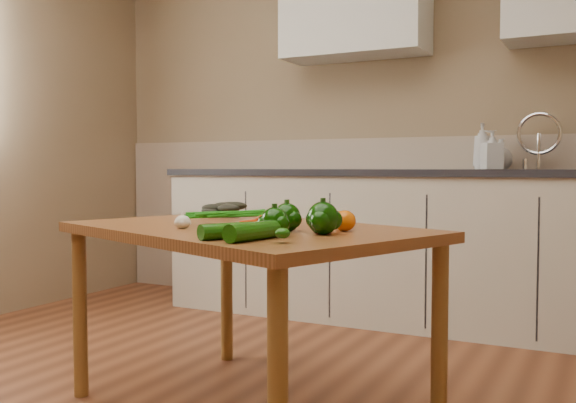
{
  "coord_description": "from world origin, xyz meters",
  "views": [
    {
      "loc": [
        1.37,
        -1.47,
        0.91
      ],
      "look_at": [
        0.23,
        0.77,
        0.78
      ],
      "focal_mm": 40.0,
      "sensor_mm": 36.0,
      "label": 1
    }
  ],
  "objects_px": {
    "pepper_c": "(275,222)",
    "tomato_c": "(345,221)",
    "table": "(244,248)",
    "tomato_b": "(340,219)",
    "soap_bottle_b": "(492,150)",
    "zucchini_a": "(253,231)",
    "soap_bottle_a": "(482,146)",
    "pepper_a": "(287,218)",
    "garlic_bulb": "(183,222)",
    "leafy_greens": "(222,206)",
    "tomato_a": "(324,220)",
    "pepper_b": "(323,218)",
    "soap_bottle_c": "(501,154)",
    "carrot_bunch": "(258,217)",
    "zucchini_b": "(227,231)"
  },
  "relations": [
    {
      "from": "pepper_c",
      "to": "tomato_c",
      "type": "relative_size",
      "value": 1.15
    },
    {
      "from": "table",
      "to": "tomato_b",
      "type": "relative_size",
      "value": 22.87
    },
    {
      "from": "soap_bottle_b",
      "to": "zucchini_a",
      "type": "distance_m",
      "value": 2.16
    },
    {
      "from": "soap_bottle_a",
      "to": "tomato_b",
      "type": "relative_size",
      "value": 4.02
    },
    {
      "from": "pepper_a",
      "to": "garlic_bulb",
      "type": "bearing_deg",
      "value": -168.3
    },
    {
      "from": "leafy_greens",
      "to": "tomato_a",
      "type": "height_order",
      "value": "leafy_greens"
    },
    {
      "from": "pepper_a",
      "to": "zucchini_a",
      "type": "distance_m",
      "value": 0.28
    },
    {
      "from": "table",
      "to": "tomato_b",
      "type": "height_order",
      "value": "tomato_b"
    },
    {
      "from": "tomato_a",
      "to": "tomato_c",
      "type": "bearing_deg",
      "value": -31.14
    },
    {
      "from": "leafy_greens",
      "to": "pepper_b",
      "type": "height_order",
      "value": "pepper_b"
    },
    {
      "from": "leafy_greens",
      "to": "soap_bottle_c",
      "type": "bearing_deg",
      "value": 58.6
    },
    {
      "from": "soap_bottle_b",
      "to": "tomato_b",
      "type": "distance_m",
      "value": 1.67
    },
    {
      "from": "carrot_bunch",
      "to": "garlic_bulb",
      "type": "bearing_deg",
      "value": -105.36
    },
    {
      "from": "tomato_a",
      "to": "zucchini_a",
      "type": "xyz_separation_m",
      "value": [
        -0.03,
        -0.44,
        -0.0
      ]
    },
    {
      "from": "soap_bottle_c",
      "to": "leafy_greens",
      "type": "relative_size",
      "value": 0.93
    },
    {
      "from": "soap_bottle_b",
      "to": "pepper_c",
      "type": "distance_m",
      "value": 2.03
    },
    {
      "from": "carrot_bunch",
      "to": "tomato_c",
      "type": "relative_size",
      "value": 3.15
    },
    {
      "from": "tomato_a",
      "to": "zucchini_b",
      "type": "height_order",
      "value": "tomato_a"
    },
    {
      "from": "pepper_c",
      "to": "garlic_bulb",
      "type": "bearing_deg",
      "value": 169.32
    },
    {
      "from": "garlic_bulb",
      "to": "zucchini_a",
      "type": "bearing_deg",
      "value": -26.79
    },
    {
      "from": "table",
      "to": "pepper_c",
      "type": "distance_m",
      "value": 0.38
    },
    {
      "from": "soap_bottle_c",
      "to": "zucchini_b",
      "type": "bearing_deg",
      "value": -141.39
    },
    {
      "from": "garlic_bulb",
      "to": "zucchini_b",
      "type": "relative_size",
      "value": 0.32
    },
    {
      "from": "soap_bottle_c",
      "to": "tomato_a",
      "type": "xyz_separation_m",
      "value": [
        -0.32,
        -1.78,
        -0.26
      ]
    },
    {
      "from": "soap_bottle_c",
      "to": "tomato_b",
      "type": "bearing_deg",
      "value": -139.22
    },
    {
      "from": "leafy_greens",
      "to": "zucchini_b",
      "type": "xyz_separation_m",
      "value": [
        0.48,
        -0.72,
        -0.02
      ]
    },
    {
      "from": "soap_bottle_a",
      "to": "zucchini_b",
      "type": "distance_m",
      "value": 2.24
    },
    {
      "from": "leafy_greens",
      "to": "tomato_a",
      "type": "distance_m",
      "value": 0.66
    },
    {
      "from": "soap_bottle_a",
      "to": "pepper_c",
      "type": "xyz_separation_m",
      "value": [
        -0.25,
        -2.06,
        -0.29
      ]
    },
    {
      "from": "tomato_b",
      "to": "pepper_c",
      "type": "bearing_deg",
      "value": -101.8
    },
    {
      "from": "soap_bottle_b",
      "to": "pepper_b",
      "type": "bearing_deg",
      "value": -37.59
    },
    {
      "from": "pepper_c",
      "to": "zucchini_a",
      "type": "distance_m",
      "value": 0.13
    },
    {
      "from": "tomato_a",
      "to": "zucchini_b",
      "type": "xyz_separation_m",
      "value": [
        -0.12,
        -0.44,
        -0.01
      ]
    },
    {
      "from": "tomato_c",
      "to": "garlic_bulb",
      "type": "bearing_deg",
      "value": -162.2
    },
    {
      "from": "garlic_bulb",
      "to": "pepper_c",
      "type": "bearing_deg",
      "value": -10.68
    },
    {
      "from": "soap_bottle_b",
      "to": "tomato_c",
      "type": "relative_size",
      "value": 2.86
    },
    {
      "from": "garlic_bulb",
      "to": "pepper_a",
      "type": "distance_m",
      "value": 0.38
    },
    {
      "from": "soap_bottle_c",
      "to": "pepper_b",
      "type": "relative_size",
      "value": 1.68
    },
    {
      "from": "carrot_bunch",
      "to": "zucchini_b",
      "type": "bearing_deg",
      "value": -51.0
    },
    {
      "from": "soap_bottle_a",
      "to": "tomato_a",
      "type": "height_order",
      "value": "soap_bottle_a"
    },
    {
      "from": "pepper_c",
      "to": "zucchini_a",
      "type": "xyz_separation_m",
      "value": [
        -0.0,
        -0.13,
        -0.02
      ]
    },
    {
      "from": "soap_bottle_c",
      "to": "pepper_a",
      "type": "relative_size",
      "value": 1.85
    },
    {
      "from": "table",
      "to": "pepper_a",
      "type": "relative_size",
      "value": 16.17
    },
    {
      "from": "pepper_a",
      "to": "carrot_bunch",
      "type": "bearing_deg",
      "value": 142.32
    },
    {
      "from": "soap_bottle_a",
      "to": "pepper_c",
      "type": "bearing_deg",
      "value": 81.02
    },
    {
      "from": "zucchini_a",
      "to": "tomato_c",
      "type": "bearing_deg",
      "value": 70.39
    },
    {
      "from": "pepper_b",
      "to": "soap_bottle_c",
      "type": "bearing_deg",
      "value": 83.05
    },
    {
      "from": "soap_bottle_c",
      "to": "leafy_greens",
      "type": "distance_m",
      "value": 1.78
    },
    {
      "from": "tomato_a",
      "to": "tomato_c",
      "type": "xyz_separation_m",
      "value": [
        0.1,
        -0.06,
        0.0
      ]
    },
    {
      "from": "soap_bottle_a",
      "to": "tomato_c",
      "type": "xyz_separation_m",
      "value": [
        -0.12,
        -1.81,
        -0.3
      ]
    }
  ]
}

